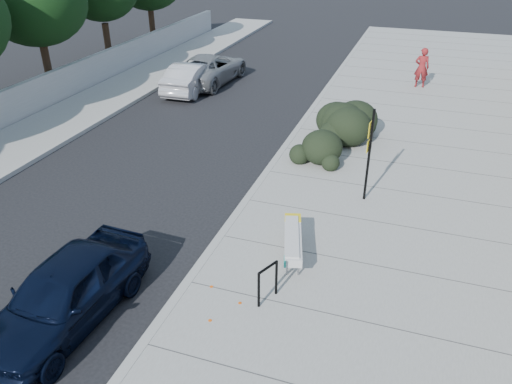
# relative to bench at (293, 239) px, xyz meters

# --- Properties ---
(ground) EXTENTS (120.00, 120.00, 0.00)m
(ground) POSITION_rel_bench_xyz_m (-2.01, 0.25, -0.63)
(ground) COLOR black
(ground) RESTS_ON ground
(sidewalk_near) EXTENTS (11.20, 50.00, 0.15)m
(sidewalk_near) POSITION_rel_bench_xyz_m (3.59, 5.25, -0.56)
(sidewalk_near) COLOR gray
(sidewalk_near) RESTS_ON ground
(sidewalk_far) EXTENTS (3.00, 50.00, 0.15)m
(sidewalk_far) POSITION_rel_bench_xyz_m (-11.51, 5.25, -0.56)
(sidewalk_far) COLOR gray
(sidewalk_far) RESTS_ON ground
(curb_near) EXTENTS (0.22, 50.00, 0.17)m
(curb_near) POSITION_rel_bench_xyz_m (-2.01, 5.25, -0.55)
(curb_near) COLOR #9E9E99
(curb_near) RESTS_ON ground
(curb_far) EXTENTS (0.22, 50.00, 0.17)m
(curb_far) POSITION_rel_bench_xyz_m (-10.01, 5.25, -0.55)
(curb_far) COLOR #9E9E99
(curb_far) RESTS_ON ground
(far_wall) EXTENTS (0.30, 40.00, 1.50)m
(far_wall) POSITION_rel_bench_xyz_m (-13.21, 5.25, 0.12)
(far_wall) COLOR #9E9E99
(far_wall) RESTS_ON ground
(tree_far_d) EXTENTS (4.60, 4.60, 6.16)m
(tree_far_d) POSITION_rel_bench_xyz_m (-14.51, 9.25, 3.56)
(tree_far_d) COLOR #332114
(tree_far_d) RESTS_ON ground
(bench) EXTENTS (0.93, 2.07, 0.61)m
(bench) POSITION_rel_bench_xyz_m (0.00, 0.00, 0.00)
(bench) COLOR gray
(bench) RESTS_ON sidewalk_near
(bike_rack) EXTENTS (0.29, 0.57, 0.91)m
(bike_rack) POSITION_rel_bench_xyz_m (-0.08, -1.75, 0.06)
(bike_rack) COLOR black
(bike_rack) RESTS_ON sidewalk_near
(sign_post) EXTENTS (0.12, 0.32, 2.79)m
(sign_post) POSITION_rel_bench_xyz_m (1.26, 3.42, 1.09)
(sign_post) COLOR black
(sign_post) RESTS_ON sidewalk_near
(hedge) EXTENTS (2.20, 4.12, 1.51)m
(hedge) POSITION_rel_bench_xyz_m (-0.28, 6.96, 0.27)
(hedge) COLOR black
(hedge) RESTS_ON sidewalk_near
(sedan_navy) EXTENTS (1.94, 4.35, 1.45)m
(sedan_navy) POSITION_rel_bench_xyz_m (-3.89, -3.53, 0.09)
(sedan_navy) COLOR black
(sedan_navy) RESTS_ON ground
(wagon_silver) EXTENTS (1.63, 4.31, 1.41)m
(wagon_silver) POSITION_rel_bench_xyz_m (-8.22, 11.70, 0.07)
(wagon_silver) COLOR silver
(wagon_silver) RESTS_ON ground
(suv_silver) EXTENTS (2.67, 5.30, 1.44)m
(suv_silver) POSITION_rel_bench_xyz_m (-8.01, 13.39, 0.09)
(suv_silver) COLOR gray
(suv_silver) RESTS_ON ground
(pedestrian) EXTENTS (0.75, 0.55, 1.90)m
(pedestrian) POSITION_rel_bench_xyz_m (2.23, 15.50, 0.47)
(pedestrian) COLOR maroon
(pedestrian) RESTS_ON sidewalk_near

